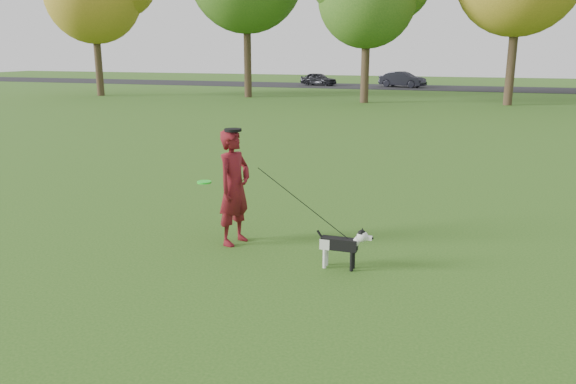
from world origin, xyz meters
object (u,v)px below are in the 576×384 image
(car_left, at_px, (318,79))
(car_mid, at_px, (402,79))
(man, at_px, (234,187))
(dog, at_px, (344,243))

(car_left, height_order, car_mid, car_mid)
(man, height_order, car_mid, man)
(man, bearing_deg, dog, -91.29)
(man, distance_m, dog, 2.07)
(car_mid, bearing_deg, car_left, 109.03)
(dog, height_order, car_left, car_left)
(man, xyz_separation_m, car_mid, (-2.21, 39.73, -0.29))
(car_left, bearing_deg, dog, -148.75)
(dog, bearing_deg, man, 164.14)
(car_mid, bearing_deg, man, -157.79)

